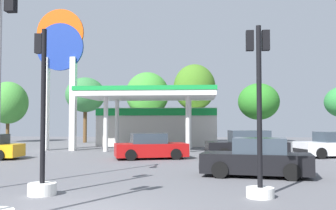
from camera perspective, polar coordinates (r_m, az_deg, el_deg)
gas_station at (r=33.67m, az=-1.58°, el=-2.43°), size 10.22×12.18×4.49m
station_pole_sign at (r=29.72m, az=-15.66°, el=6.09°), size 3.51×0.56×10.43m
car_1 at (r=15.20m, az=12.93°, el=-7.76°), size 4.32×2.40×1.46m
car_2 at (r=21.82m, az=-2.58°, el=-6.25°), size 4.32×2.78×1.44m
car_3 at (r=22.28m, az=11.51°, el=-5.93°), size 4.63×2.40×1.60m
car_4 at (r=24.78m, az=23.16°, el=-5.54°), size 4.48×2.80×1.49m
traffic_signal_0 at (r=10.98m, az=13.33°, el=-4.39°), size 0.76×0.76×4.75m
traffic_signal_1 at (r=11.63m, az=-18.08°, el=-6.65°), size 0.80×0.80×4.74m
tree_0 at (r=43.14m, az=-22.53°, el=0.31°), size 4.03×4.03×6.24m
tree_1 at (r=39.94m, az=-12.10°, el=1.45°), size 3.96×3.96×6.58m
tree_2 at (r=39.10m, az=-3.07°, el=1.60°), size 4.36×4.36×7.10m
tree_3 at (r=38.30m, az=3.93°, el=2.60°), size 4.13×4.13×7.78m
tree_4 at (r=40.77m, az=13.23°, el=0.49°), size 4.22×4.22×6.05m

